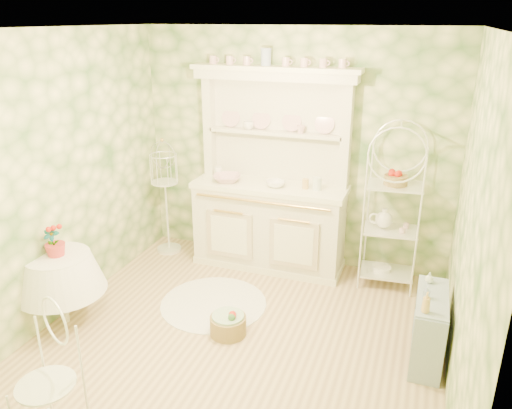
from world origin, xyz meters
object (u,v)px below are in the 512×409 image
(cafe_chair, at_px, (46,384))
(side_shelf, at_px, (429,328))
(birdcage_stand, at_px, (166,200))
(floor_basket, at_px, (228,324))
(round_table, at_px, (62,289))
(kitchen_dresser, at_px, (270,173))
(bakers_rack, at_px, (393,205))

(cafe_chair, bearing_deg, side_shelf, 59.79)
(birdcage_stand, height_order, floor_basket, birdcage_stand)
(side_shelf, xyz_separation_m, cafe_chair, (-2.43, -1.78, 0.15))
(round_table, bearing_deg, cafe_chair, -53.88)
(cafe_chair, xyz_separation_m, floor_basket, (0.68, 1.54, -0.36))
(side_shelf, bearing_deg, round_table, -165.77)
(kitchen_dresser, xyz_separation_m, round_table, (-1.48, -1.80, -0.79))
(bakers_rack, xyz_separation_m, cafe_chair, (-1.97, -2.99, -0.48))
(bakers_rack, height_order, side_shelf, bakers_rack)
(side_shelf, bearing_deg, floor_basket, -167.88)
(kitchen_dresser, distance_m, round_table, 2.46)
(kitchen_dresser, height_order, round_table, kitchen_dresser)
(bakers_rack, bearing_deg, cafe_chair, -128.23)
(bakers_rack, bearing_deg, round_table, -152.75)
(birdcage_stand, bearing_deg, round_table, -95.72)
(round_table, bearing_deg, birdcage_stand, 84.28)
(cafe_chair, distance_m, birdcage_stand, 3.03)
(kitchen_dresser, bearing_deg, cafe_chair, -101.33)
(round_table, bearing_deg, kitchen_dresser, 50.62)
(side_shelf, distance_m, floor_basket, 1.77)
(kitchen_dresser, bearing_deg, side_shelf, -33.75)
(side_shelf, xyz_separation_m, round_table, (-3.31, -0.58, 0.04))
(side_shelf, bearing_deg, bakers_rack, 115.16)
(bakers_rack, xyz_separation_m, side_shelf, (0.46, -1.20, -0.63))
(birdcage_stand, bearing_deg, side_shelf, -20.17)
(birdcage_stand, bearing_deg, cafe_chair, -76.52)
(cafe_chair, distance_m, floor_basket, 1.73)
(cafe_chair, bearing_deg, round_table, 149.61)
(kitchen_dresser, relative_size, side_shelf, 3.17)
(side_shelf, height_order, cafe_chair, cafe_chair)
(side_shelf, height_order, floor_basket, side_shelf)
(bakers_rack, height_order, birdcage_stand, bakers_rack)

